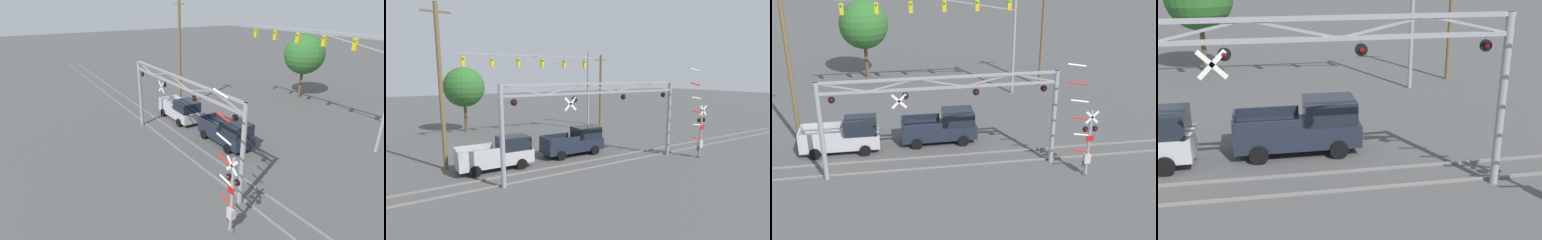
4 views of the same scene
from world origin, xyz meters
The scene contains 5 objects.
rail_track_near centered at (0.00, 15.73, 0.05)m, with size 80.00×0.08×0.10m, color gray.
rail_track_far centered at (0.00, 17.16, 0.05)m, with size 80.00×0.08×0.10m, color gray.
crossing_gantry centered at (-0.01, 15.44, 4.02)m, with size 13.65×0.30×5.84m.
pickup_truck_lead centered at (0.55, 19.46, 1.03)m, with size 4.91×2.17×2.14m.
utility_pole_right centered at (10.44, 29.64, 4.50)m, with size 1.80×0.28×8.71m.
Camera 4 is at (-0.87, 1.54, 7.51)m, focal length 45.00 mm.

